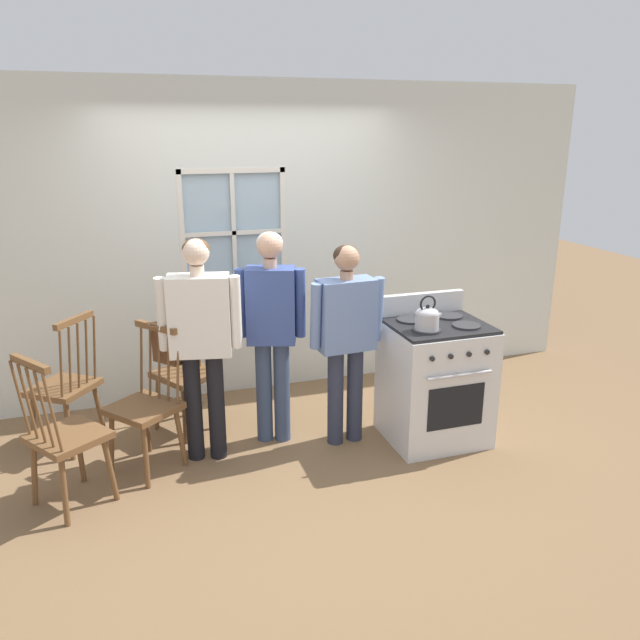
{
  "coord_description": "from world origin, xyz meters",
  "views": [
    {
      "loc": [
        -1.09,
        -3.89,
        2.31
      ],
      "look_at": [
        0.22,
        0.13,
        1.0
      ],
      "focal_mm": 35.0,
      "sensor_mm": 36.0,
      "label": 1
    }
  ],
  "objects_px": {
    "chair_near_stove": "(66,388)",
    "person_elderly_left": "(201,332)",
    "chair_center_cluster": "(65,438)",
    "stove": "(435,380)",
    "chair_by_window": "(146,407)",
    "person_teen_center": "(271,321)",
    "person_adult_right": "(346,328)",
    "handbag": "(167,344)",
    "potted_plant": "(248,287)",
    "chair_near_wall": "(188,373)",
    "kettle": "(427,317)"
  },
  "relations": [
    {
      "from": "chair_near_stove",
      "to": "person_elderly_left",
      "type": "relative_size",
      "value": 0.64
    },
    {
      "from": "chair_center_cluster",
      "to": "stove",
      "type": "height_order",
      "value": "stove"
    },
    {
      "from": "chair_by_window",
      "to": "chair_center_cluster",
      "type": "bearing_deg",
      "value": -97.86
    },
    {
      "from": "chair_near_stove",
      "to": "person_elderly_left",
      "type": "xyz_separation_m",
      "value": [
        0.95,
        -0.5,
        0.49
      ]
    },
    {
      "from": "stove",
      "to": "chair_by_window",
      "type": "bearing_deg",
      "value": 174.52
    },
    {
      "from": "person_elderly_left",
      "to": "person_teen_center",
      "type": "bearing_deg",
      "value": 24.32
    },
    {
      "from": "chair_near_stove",
      "to": "person_teen_center",
      "type": "height_order",
      "value": "person_teen_center"
    },
    {
      "from": "person_adult_right",
      "to": "handbag",
      "type": "distance_m",
      "value": 1.28
    },
    {
      "from": "person_elderly_left",
      "to": "handbag",
      "type": "distance_m",
      "value": 0.28
    },
    {
      "from": "potted_plant",
      "to": "handbag",
      "type": "height_order",
      "value": "potted_plant"
    },
    {
      "from": "person_adult_right",
      "to": "handbag",
      "type": "height_order",
      "value": "person_adult_right"
    },
    {
      "from": "chair_near_stove",
      "to": "stove",
      "type": "relative_size",
      "value": 0.95
    },
    {
      "from": "person_elderly_left",
      "to": "stove",
      "type": "bearing_deg",
      "value": 4.38
    },
    {
      "from": "handbag",
      "to": "chair_center_cluster",
      "type": "bearing_deg",
      "value": -146.53
    },
    {
      "from": "stove",
      "to": "person_elderly_left",
      "type": "bearing_deg",
      "value": 172.41
    },
    {
      "from": "chair_near_wall",
      "to": "chair_near_stove",
      "type": "relative_size",
      "value": 1.0
    },
    {
      "from": "stove",
      "to": "kettle",
      "type": "distance_m",
      "value": 0.59
    },
    {
      "from": "kettle",
      "to": "handbag",
      "type": "relative_size",
      "value": 0.8
    },
    {
      "from": "chair_center_cluster",
      "to": "handbag",
      "type": "xyz_separation_m",
      "value": [
        0.69,
        0.45,
        0.39
      ]
    },
    {
      "from": "chair_near_stove",
      "to": "kettle",
      "type": "xyz_separation_m",
      "value": [
        2.5,
        -0.86,
        0.56
      ]
    },
    {
      "from": "stove",
      "to": "handbag",
      "type": "height_order",
      "value": "stove"
    },
    {
      "from": "stove",
      "to": "person_teen_center",
      "type": "bearing_deg",
      "value": 163.76
    },
    {
      "from": "chair_by_window",
      "to": "person_adult_right",
      "type": "xyz_separation_m",
      "value": [
        1.44,
        -0.05,
        0.44
      ]
    },
    {
      "from": "person_teen_center",
      "to": "kettle",
      "type": "bearing_deg",
      "value": -7.26
    },
    {
      "from": "person_teen_center",
      "to": "person_adult_right",
      "type": "bearing_deg",
      "value": -2.78
    },
    {
      "from": "person_elderly_left",
      "to": "stove",
      "type": "relative_size",
      "value": 1.48
    },
    {
      "from": "chair_center_cluster",
      "to": "stove",
      "type": "xyz_separation_m",
      "value": [
        2.62,
        0.1,
        0.01
      ]
    },
    {
      "from": "person_elderly_left",
      "to": "handbag",
      "type": "xyz_separation_m",
      "value": [
        -0.22,
        0.12,
        -0.11
      ]
    },
    {
      "from": "stove",
      "to": "kettle",
      "type": "xyz_separation_m",
      "value": [
        -0.16,
        -0.13,
        0.55
      ]
    },
    {
      "from": "chair_by_window",
      "to": "handbag",
      "type": "relative_size",
      "value": 3.35
    },
    {
      "from": "handbag",
      "to": "person_elderly_left",
      "type": "bearing_deg",
      "value": -28.83
    },
    {
      "from": "chair_near_wall",
      "to": "handbag",
      "type": "distance_m",
      "value": 0.58
    },
    {
      "from": "chair_near_stove",
      "to": "person_adult_right",
      "type": "distance_m",
      "value": 2.12
    },
    {
      "from": "handbag",
      "to": "kettle",
      "type": "bearing_deg",
      "value": -15.23
    },
    {
      "from": "chair_by_window",
      "to": "stove",
      "type": "bearing_deg",
      "value": 45.42
    },
    {
      "from": "person_elderly_left",
      "to": "handbag",
      "type": "height_order",
      "value": "person_elderly_left"
    },
    {
      "from": "person_elderly_left",
      "to": "person_adult_right",
      "type": "bearing_deg",
      "value": 7.8
    },
    {
      "from": "person_elderly_left",
      "to": "person_adult_right",
      "type": "xyz_separation_m",
      "value": [
        1.04,
        -0.08,
        -0.06
      ]
    },
    {
      "from": "handbag",
      "to": "stove",
      "type": "bearing_deg",
      "value": -10.28
    },
    {
      "from": "chair_center_cluster",
      "to": "kettle",
      "type": "xyz_separation_m",
      "value": [
        2.46,
        -0.03,
        0.56
      ]
    },
    {
      "from": "chair_near_stove",
      "to": "handbag",
      "type": "distance_m",
      "value": 0.91
    },
    {
      "from": "person_teen_center",
      "to": "kettle",
      "type": "height_order",
      "value": "person_teen_center"
    },
    {
      "from": "person_teen_center",
      "to": "potted_plant",
      "type": "bearing_deg",
      "value": 105.89
    },
    {
      "from": "chair_near_stove",
      "to": "potted_plant",
      "type": "xyz_separation_m",
      "value": [
        1.51,
        0.58,
        0.51
      ]
    },
    {
      "from": "person_elderly_left",
      "to": "chair_near_stove",
      "type": "bearing_deg",
      "value": 164.21
    },
    {
      "from": "chair_near_wall",
      "to": "person_elderly_left",
      "type": "relative_size",
      "value": 0.64
    },
    {
      "from": "person_elderly_left",
      "to": "potted_plant",
      "type": "distance_m",
      "value": 1.21
    },
    {
      "from": "potted_plant",
      "to": "stove",
      "type": "bearing_deg",
      "value": -48.65
    },
    {
      "from": "chair_by_window",
      "to": "chair_near_wall",
      "type": "bearing_deg",
      "value": 108.32
    },
    {
      "from": "chair_center_cluster",
      "to": "handbag",
      "type": "distance_m",
      "value": 0.91
    }
  ]
}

